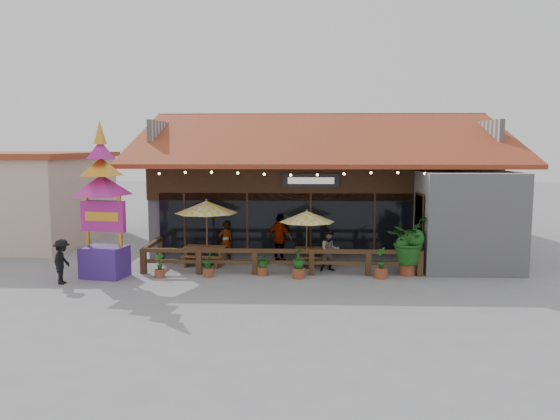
{
  "coord_description": "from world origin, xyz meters",
  "views": [
    {
      "loc": [
        -0.86,
        -19.41,
        4.55
      ],
      "look_at": [
        -1.69,
        1.5,
        2.07
      ],
      "focal_mm": 35.0,
      "sensor_mm": 36.0,
      "label": 1
    }
  ],
  "objects_px": {
    "picnic_table_right": "(314,254)",
    "thai_sign_tower": "(102,189)",
    "picnic_table_left": "(205,252)",
    "tropical_plant": "(408,241)",
    "umbrella_left": "(206,207)",
    "pedestrian": "(62,262)",
    "umbrella_right": "(307,217)"
  },
  "relations": [
    {
      "from": "umbrella_left",
      "to": "picnic_table_left",
      "type": "bearing_deg",
      "value": -133.46
    },
    {
      "from": "umbrella_right",
      "to": "tropical_plant",
      "type": "height_order",
      "value": "umbrella_right"
    },
    {
      "from": "picnic_table_right",
      "to": "umbrella_left",
      "type": "bearing_deg",
      "value": -179.76
    },
    {
      "from": "umbrella_right",
      "to": "picnic_table_left",
      "type": "xyz_separation_m",
      "value": [
        -3.87,
        0.35,
        -1.44
      ]
    },
    {
      "from": "umbrella_left",
      "to": "tropical_plant",
      "type": "distance_m",
      "value": 7.55
    },
    {
      "from": "picnic_table_left",
      "to": "tropical_plant",
      "type": "height_order",
      "value": "tropical_plant"
    },
    {
      "from": "picnic_table_left",
      "to": "pedestrian",
      "type": "relative_size",
      "value": 1.12
    },
    {
      "from": "umbrella_left",
      "to": "thai_sign_tower",
      "type": "xyz_separation_m",
      "value": [
        -3.21,
        -2.11,
        0.84
      ]
    },
    {
      "from": "umbrella_left",
      "to": "pedestrian",
      "type": "distance_m",
      "value": 5.48
    },
    {
      "from": "umbrella_right",
      "to": "thai_sign_tower",
      "type": "bearing_deg",
      "value": -166.43
    },
    {
      "from": "umbrella_left",
      "to": "picnic_table_left",
      "type": "xyz_separation_m",
      "value": [
        -0.06,
        -0.06,
        -1.73
      ]
    },
    {
      "from": "picnic_table_left",
      "to": "pedestrian",
      "type": "xyz_separation_m",
      "value": [
        -4.22,
        -3.02,
        0.26
      ]
    },
    {
      "from": "picnic_table_left",
      "to": "pedestrian",
      "type": "height_order",
      "value": "pedestrian"
    },
    {
      "from": "picnic_table_right",
      "to": "tropical_plant",
      "type": "height_order",
      "value": "tropical_plant"
    },
    {
      "from": "thai_sign_tower",
      "to": "pedestrian",
      "type": "xyz_separation_m",
      "value": [
        -1.07,
        -0.98,
        -2.32
      ]
    },
    {
      "from": "pedestrian",
      "to": "tropical_plant",
      "type": "bearing_deg",
      "value": -85.07
    },
    {
      "from": "umbrella_left",
      "to": "thai_sign_tower",
      "type": "distance_m",
      "value": 3.93
    },
    {
      "from": "picnic_table_left",
      "to": "thai_sign_tower",
      "type": "height_order",
      "value": "thai_sign_tower"
    },
    {
      "from": "picnic_table_right",
      "to": "thai_sign_tower",
      "type": "bearing_deg",
      "value": -163.79
    },
    {
      "from": "picnic_table_right",
      "to": "thai_sign_tower",
      "type": "distance_m",
      "value": 8.05
    },
    {
      "from": "thai_sign_tower",
      "to": "tropical_plant",
      "type": "bearing_deg",
      "value": 3.99
    },
    {
      "from": "thai_sign_tower",
      "to": "tropical_plant",
      "type": "relative_size",
      "value": 2.73
    },
    {
      "from": "umbrella_right",
      "to": "picnic_table_right",
      "type": "relative_size",
      "value": 1.62
    },
    {
      "from": "umbrella_left",
      "to": "pedestrian",
      "type": "height_order",
      "value": "umbrella_left"
    },
    {
      "from": "picnic_table_left",
      "to": "tropical_plant",
      "type": "bearing_deg",
      "value": -9.98
    },
    {
      "from": "picnic_table_right",
      "to": "thai_sign_tower",
      "type": "xyz_separation_m",
      "value": [
        -7.31,
        -2.13,
        2.61
      ]
    },
    {
      "from": "umbrella_right",
      "to": "picnic_table_left",
      "type": "relative_size",
      "value": 1.36
    },
    {
      "from": "thai_sign_tower",
      "to": "picnic_table_left",
      "type": "bearing_deg",
      "value": 32.97
    },
    {
      "from": "picnic_table_left",
      "to": "thai_sign_tower",
      "type": "bearing_deg",
      "value": -147.03
    },
    {
      "from": "picnic_table_right",
      "to": "pedestrian",
      "type": "xyz_separation_m",
      "value": [
        -8.38,
        -3.11,
        0.29
      ]
    },
    {
      "from": "umbrella_right",
      "to": "picnic_table_right",
      "type": "xyz_separation_m",
      "value": [
        0.29,
        0.43,
        -1.48
      ]
    },
    {
      "from": "picnic_table_left",
      "to": "thai_sign_tower",
      "type": "relative_size",
      "value": 0.29
    }
  ]
}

